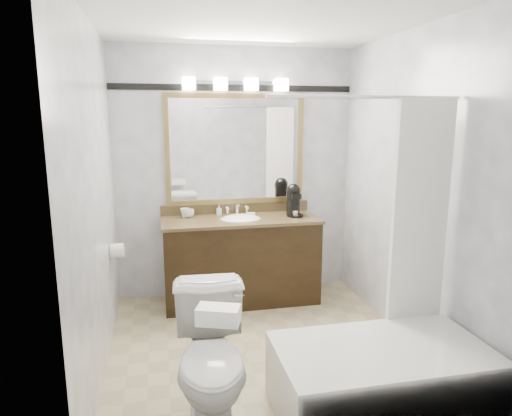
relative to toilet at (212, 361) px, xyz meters
name	(u,v)px	position (x,y,z in m)	size (l,w,h in m)	color
room	(264,196)	(0.50, 0.78, 0.85)	(2.42, 2.62, 2.52)	tan
vanity	(241,258)	(0.50, 1.80, 0.04)	(1.53, 0.58, 0.97)	black
mirror	(235,149)	(0.50, 2.06, 1.10)	(1.40, 0.04, 1.10)	olive
vanity_light_bar	(236,84)	(0.50, 2.01, 1.73)	(1.02, 0.14, 0.12)	silver
accent_stripe	(235,88)	(0.50, 2.07, 1.70)	(2.40, 0.01, 0.06)	black
bathtub	(383,370)	(1.05, -0.12, -0.12)	(1.30, 0.75, 1.96)	white
tp_roll	(117,251)	(-0.64, 1.44, 0.30)	(0.12, 0.12, 0.11)	white
toilet	(212,361)	(0.00, 0.00, 0.00)	(0.45, 0.79, 0.81)	white
tissue_box	(218,315)	(0.00, -0.34, 0.45)	(0.22, 0.12, 0.09)	white
coffee_maker	(294,199)	(1.04, 1.82, 0.61)	(0.17, 0.21, 0.32)	black
cup_left	(189,213)	(0.01, 1.95, 0.49)	(0.10, 0.10, 0.08)	white
cup_right	(185,213)	(-0.03, 1.96, 0.49)	(0.10, 0.10, 0.09)	white
soap_bottle_a	(219,210)	(0.31, 1.99, 0.50)	(0.05, 0.05, 0.10)	white
soap_bar	(251,214)	(0.62, 1.91, 0.46)	(0.08, 0.05, 0.03)	beige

